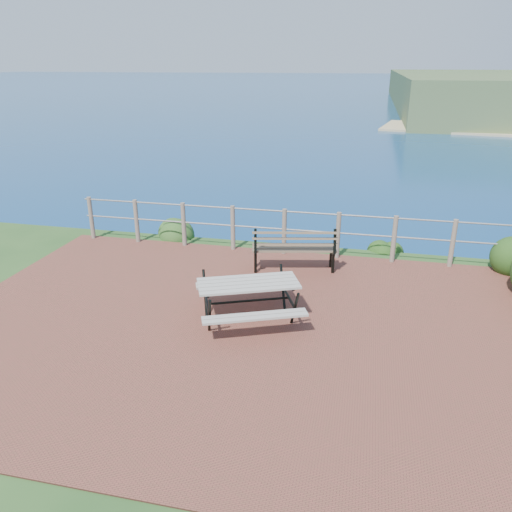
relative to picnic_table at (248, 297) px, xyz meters
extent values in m
cube|color=brown|center=(0.05, -0.22, -0.43)|extent=(10.00, 7.00, 0.12)
plane|color=#155780|center=(0.05, 199.78, -0.43)|extent=(1200.00, 1200.00, 0.00)
cylinder|color=#6B5B4C|center=(-4.55, 3.13, 0.09)|extent=(0.10, 0.10, 1.00)
cylinder|color=#6B5B4C|center=(-3.40, 3.13, 0.09)|extent=(0.10, 0.10, 1.00)
cylinder|color=#6B5B4C|center=(-2.25, 3.13, 0.09)|extent=(0.10, 0.10, 1.00)
cylinder|color=#6B5B4C|center=(-1.10, 3.13, 0.09)|extent=(0.10, 0.10, 1.00)
cylinder|color=#6B5B4C|center=(0.05, 3.13, 0.09)|extent=(0.10, 0.10, 1.00)
cylinder|color=#6B5B4C|center=(1.20, 3.13, 0.09)|extent=(0.10, 0.10, 1.00)
cylinder|color=#6B5B4C|center=(2.35, 3.13, 0.09)|extent=(0.10, 0.10, 1.00)
cylinder|color=#6B5B4C|center=(3.50, 3.13, 0.09)|extent=(0.10, 0.10, 1.00)
cylinder|color=slate|center=(0.05, 3.13, 0.54)|extent=(9.40, 0.04, 0.04)
cylinder|color=slate|center=(0.05, 3.13, 0.14)|extent=(9.40, 0.04, 0.04)
cube|color=#9D988D|center=(0.00, 0.00, 0.24)|extent=(1.72, 1.22, 0.04)
cube|color=#9D988D|center=(0.00, 0.00, -0.02)|extent=(1.55, 0.83, 0.04)
cube|color=#9D988D|center=(0.00, 0.00, -0.02)|extent=(1.55, 0.83, 0.04)
cylinder|color=black|center=(0.00, 0.00, -0.07)|extent=(1.27, 0.57, 0.04)
cube|color=brown|center=(0.39, 2.25, 0.04)|extent=(1.71, 0.76, 0.04)
cube|color=brown|center=(0.39, 2.25, 0.33)|extent=(1.65, 0.47, 0.38)
cube|color=black|center=(0.39, 2.25, -0.18)|extent=(0.06, 0.07, 0.46)
cube|color=black|center=(0.39, 2.25, -0.18)|extent=(0.06, 0.07, 0.46)
cube|color=black|center=(0.39, 2.25, -0.18)|extent=(0.06, 0.07, 0.46)
cube|color=black|center=(0.39, 2.25, -0.18)|extent=(0.06, 0.07, 0.46)
ellipsoid|color=#255520|center=(-2.75, 3.81, -0.43)|extent=(0.87, 0.87, 0.65)
ellipsoid|color=#1C4816|center=(2.32, 3.80, -0.43)|extent=(0.68, 0.68, 0.38)
camera|label=1|loc=(1.70, -6.98, 3.51)|focal=35.00mm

